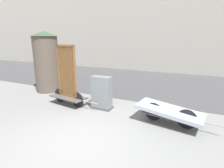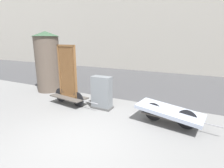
# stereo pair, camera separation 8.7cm
# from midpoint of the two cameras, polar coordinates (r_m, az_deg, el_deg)

# --- Properties ---
(ground_plane) EXTENTS (60.00, 60.00, 0.00)m
(ground_plane) POSITION_cam_midpoint_polar(r_m,az_deg,el_deg) (4.66, -11.43, -18.12)
(ground_plane) COLOR slate
(road_strip) EXTENTS (56.00, 7.44, 0.01)m
(road_strip) POSITION_cam_midpoint_polar(r_m,az_deg,el_deg) (10.85, 12.71, 0.62)
(road_strip) COLOR #424244
(road_strip) RESTS_ON ground_plane
(bike_cart_with_bedframe) EXTENTS (2.25, 0.85, 2.31)m
(bike_cart_with_bedframe) POSITION_cam_midpoint_polar(r_m,az_deg,el_deg) (6.93, -13.79, 0.04)
(bike_cart_with_bedframe) COLOR #4C4742
(bike_cart_with_bedframe) RESTS_ON ground_plane
(bike_cart_with_mattress) EXTENTS (2.45, 1.09, 0.58)m
(bike_cart_with_mattress) POSITION_cam_midpoint_polar(r_m,az_deg,el_deg) (5.52, 18.67, -8.73)
(bike_cart_with_mattress) COLOR #4C4742
(bike_cart_with_mattress) RESTS_ON ground_plane
(utility_cabinet) EXTENTS (0.79, 0.41, 1.21)m
(utility_cabinet) POSITION_cam_midpoint_polar(r_m,az_deg,el_deg) (6.41, -2.99, -3.21)
(utility_cabinet) COLOR #4C4C4C
(utility_cabinet) RESTS_ON ground_plane
(advertising_column) EXTENTS (1.29, 1.29, 2.88)m
(advertising_column) POSITION_cam_midpoint_polar(r_m,az_deg,el_deg) (9.11, -20.01, 6.98)
(advertising_column) COLOR brown
(advertising_column) RESTS_ON ground_plane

